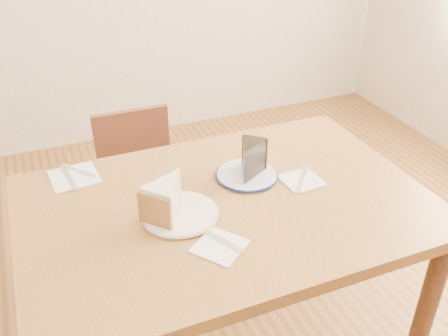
% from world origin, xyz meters
% --- Properties ---
extents(table, '(1.20, 0.80, 0.75)m').
position_xyz_m(table, '(0.00, 0.00, 0.65)').
color(table, brown).
rests_on(table, ground).
extents(chair_far, '(0.38, 0.38, 0.75)m').
position_xyz_m(chair_far, '(-0.12, 0.63, 0.42)').
color(chair_far, '#361910').
rests_on(chair_far, ground).
extents(plate_cream, '(0.21, 0.21, 0.01)m').
position_xyz_m(plate_cream, '(-0.15, -0.01, 0.76)').
color(plate_cream, white).
rests_on(plate_cream, table).
extents(plate_navy, '(0.19, 0.19, 0.01)m').
position_xyz_m(plate_navy, '(0.11, 0.10, 0.76)').
color(plate_navy, silver).
rests_on(plate_navy, table).
extents(carrot_cake, '(0.17, 0.16, 0.09)m').
position_xyz_m(carrot_cake, '(-0.17, 0.01, 0.81)').
color(carrot_cake, beige).
rests_on(carrot_cake, plate_cream).
extents(chocolate_cake, '(0.13, 0.14, 0.10)m').
position_xyz_m(chocolate_cake, '(0.12, 0.09, 0.81)').
color(chocolate_cake, black).
rests_on(chocolate_cake, plate_navy).
extents(napkin_cream, '(0.17, 0.17, 0.00)m').
position_xyz_m(napkin_cream, '(-0.10, -0.18, 0.75)').
color(napkin_cream, white).
rests_on(napkin_cream, table).
extents(napkin_navy, '(0.12, 0.12, 0.00)m').
position_xyz_m(napkin_navy, '(0.26, 0.01, 0.75)').
color(napkin_navy, white).
rests_on(napkin_navy, table).
extents(napkin_spare, '(0.16, 0.16, 0.00)m').
position_xyz_m(napkin_spare, '(-0.40, 0.31, 0.75)').
color(napkin_spare, white).
rests_on(napkin_spare, table).
extents(fork_cream, '(0.08, 0.13, 0.00)m').
position_xyz_m(fork_cream, '(-0.08, -0.17, 0.76)').
color(fork_cream, silver).
rests_on(fork_cream, napkin_cream).
extents(knife_navy, '(0.12, 0.14, 0.00)m').
position_xyz_m(knife_navy, '(0.27, 0.02, 0.76)').
color(knife_navy, silver).
rests_on(knife_navy, napkin_navy).
extents(fork_spare, '(0.10, 0.12, 0.00)m').
position_xyz_m(fork_spare, '(-0.38, 0.34, 0.76)').
color(fork_spare, silver).
rests_on(fork_spare, napkin_spare).
extents(knife_spare, '(0.04, 0.16, 0.00)m').
position_xyz_m(knife_spare, '(-0.41, 0.30, 0.76)').
color(knife_spare, silver).
rests_on(knife_spare, napkin_spare).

